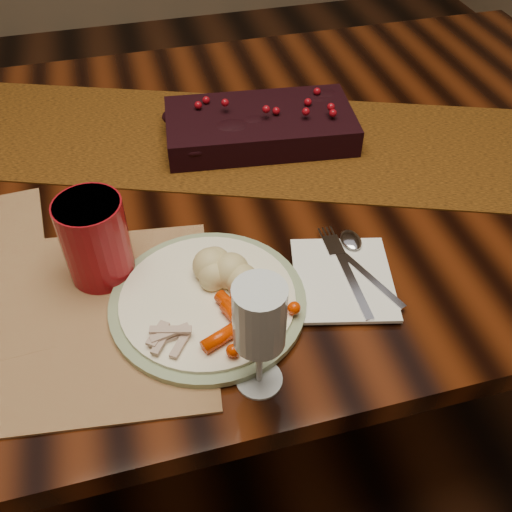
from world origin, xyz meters
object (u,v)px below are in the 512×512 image
object	(u,v)px
centerpiece	(260,122)
red_cup	(95,240)
mashed_potatoes	(220,269)
napkin	(343,279)
turkey_shreds	(169,336)
dining_table	(212,312)
baby_carrots	(250,312)
dinner_plate	(208,301)
placemat_main	(43,322)
wine_glass	(259,339)

from	to	relation	value
centerpiece	red_cup	world-z (taller)	red_cup
mashed_potatoes	napkin	xyz separation A→B (m)	(0.17, -0.03, -0.04)
napkin	turkey_shreds	bearing A→B (deg)	-154.81
dining_table	turkey_shreds	bearing A→B (deg)	-106.62
baby_carrots	centerpiece	bearing A→B (deg)	73.09
dinner_plate	mashed_potatoes	size ratio (longest dim) A/B	3.04
placemat_main	centerpiece	bearing A→B (deg)	48.70
baby_carrots	wine_glass	world-z (taller)	wine_glass
dinner_plate	napkin	xyz separation A→B (m)	(0.19, -0.01, -0.00)
dinner_plate	turkey_shreds	bearing A→B (deg)	-136.00
napkin	dining_table	bearing A→B (deg)	129.62
red_cup	dinner_plate	bearing A→B (deg)	-36.74
centerpiece	baby_carrots	xyz separation A→B (m)	(-0.13, -0.42, -0.01)
dining_table	baby_carrots	bearing A→B (deg)	-89.89
centerpiece	baby_carrots	world-z (taller)	centerpiece
centerpiece	mashed_potatoes	xyz separation A→B (m)	(-0.15, -0.35, 0.01)
dinner_plate	wine_glass	distance (m)	0.15
mashed_potatoes	turkey_shreds	distance (m)	0.12
mashed_potatoes	wine_glass	xyz separation A→B (m)	(0.01, -0.15, 0.04)
dining_table	napkin	xyz separation A→B (m)	(0.15, -0.30, 0.38)
turkey_shreds	red_cup	xyz separation A→B (m)	(-0.07, 0.16, 0.04)
dining_table	turkey_shreds	xyz separation A→B (m)	(-0.11, -0.35, 0.40)
dining_table	mashed_potatoes	bearing A→B (deg)	-94.77
napkin	baby_carrots	bearing A→B (deg)	-150.37
dining_table	centerpiece	distance (m)	0.44
napkin	red_cup	xyz separation A→B (m)	(-0.33, 0.10, 0.06)
napkin	red_cup	world-z (taller)	red_cup
mashed_potatoes	turkey_shreds	bearing A→B (deg)	-135.47
wine_glass	baby_carrots	bearing A→B (deg)	83.29
dining_table	mashed_potatoes	distance (m)	0.50
dining_table	napkin	size ratio (longest dim) A/B	11.27
baby_carrots	red_cup	size ratio (longest dim) A/B	0.86
red_cup	centerpiece	bearing A→B (deg)	41.86
placemat_main	baby_carrots	world-z (taller)	baby_carrots
dinner_plate	turkey_shreds	xyz separation A→B (m)	(-0.06, -0.06, 0.02)
turkey_shreds	napkin	world-z (taller)	turkey_shreds
placemat_main	turkey_shreds	world-z (taller)	turkey_shreds
red_cup	wine_glass	distance (m)	0.29
red_cup	wine_glass	bearing A→B (deg)	-53.75
dining_table	centerpiece	bearing A→B (deg)	31.33
dinner_plate	mashed_potatoes	distance (m)	0.05
turkey_shreds	wine_glass	bearing A→B (deg)	-37.37
baby_carrots	mashed_potatoes	distance (m)	0.08
red_cup	turkey_shreds	bearing A→B (deg)	-65.16
turkey_shreds	red_cup	size ratio (longest dim) A/B	0.52
dining_table	centerpiece	size ratio (longest dim) A/B	5.31
baby_carrots	red_cup	distance (m)	0.23
centerpiece	dinner_plate	bearing A→B (deg)	-115.01
dining_table	turkey_shreds	size ratio (longest dim) A/B	27.75
centerpiece	mashed_potatoes	size ratio (longest dim) A/B	3.86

